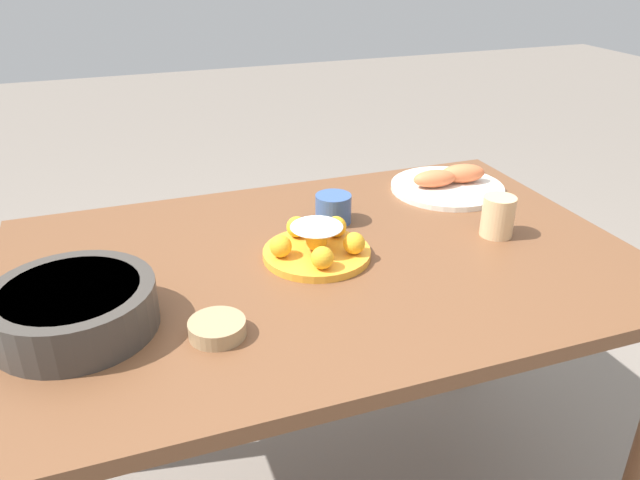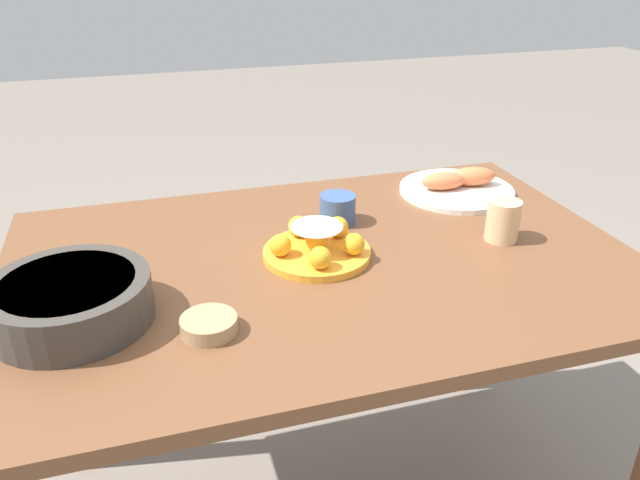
{
  "view_description": "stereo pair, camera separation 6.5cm",
  "coord_description": "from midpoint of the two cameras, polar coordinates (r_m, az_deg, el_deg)",
  "views": [
    {
      "loc": [
        0.4,
        1.08,
        1.39
      ],
      "look_at": [
        0.01,
        -0.0,
        0.82
      ],
      "focal_mm": 35.0,
      "sensor_mm": 36.0,
      "label": 1
    },
    {
      "loc": [
        0.34,
        1.1,
        1.39
      ],
      "look_at": [
        0.01,
        -0.0,
        0.82
      ],
      "focal_mm": 35.0,
      "sensor_mm": 36.0,
      "label": 2
    }
  ],
  "objects": [
    {
      "name": "cake_plate",
      "position": [
        1.29,
        -1.7,
        -0.51
      ],
      "size": [
        0.23,
        0.23,
        0.08
      ],
      "color": "gold",
      "rests_on": "dining_table"
    },
    {
      "name": "seafood_platter",
      "position": [
        1.67,
        10.54,
        5.07
      ],
      "size": [
        0.29,
        0.29,
        0.06
      ],
      "color": "silver",
      "rests_on": "dining_table"
    },
    {
      "name": "serving_bowl",
      "position": [
        1.14,
        -23.14,
        -5.69
      ],
      "size": [
        0.28,
        0.28,
        0.08
      ],
      "color": "#3D3833",
      "rests_on": "dining_table"
    },
    {
      "name": "dining_table",
      "position": [
        1.36,
        -1.08,
        -5.74
      ],
      "size": [
        1.3,
        0.86,
        0.78
      ],
      "color": "brown",
      "rests_on": "ground_plane"
    },
    {
      "name": "cup_far",
      "position": [
        1.42,
        14.71,
        2.1
      ],
      "size": [
        0.07,
        0.07,
        0.09
      ],
      "color": "#DBB27F",
      "rests_on": "dining_table"
    },
    {
      "name": "cup_near",
      "position": [
        1.45,
        -0.06,
        2.87
      ],
      "size": [
        0.08,
        0.08,
        0.07
      ],
      "color": "#38568E",
      "rests_on": "dining_table"
    },
    {
      "name": "sauce_bowl",
      "position": [
        1.07,
        -11.11,
        -7.9
      ],
      "size": [
        0.1,
        0.1,
        0.03
      ],
      "color": "tan",
      "rests_on": "dining_table"
    }
  ]
}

